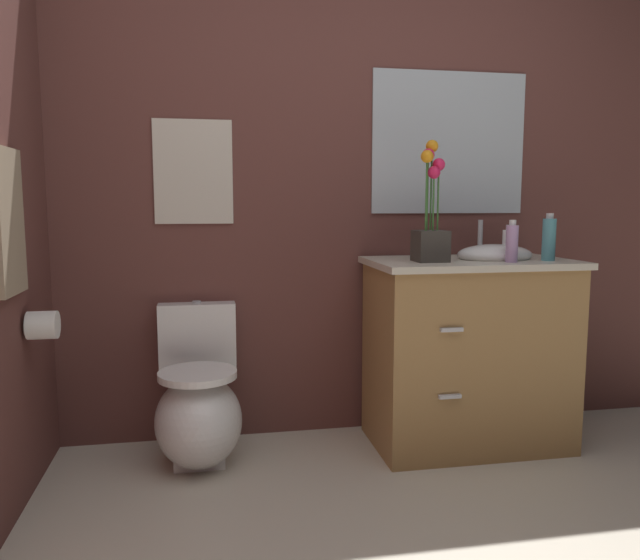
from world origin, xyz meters
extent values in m
cube|color=brown|center=(0.20, 1.66, 1.25)|extent=(4.04, 0.05, 2.50)
ellipsoid|color=white|center=(-0.65, 1.31, 0.20)|extent=(0.38, 0.48, 0.40)
cube|color=white|center=(-0.65, 1.36, 0.09)|extent=(0.22, 0.26, 0.18)
cube|color=white|center=(-0.65, 1.60, 0.52)|extent=(0.36, 0.13, 0.32)
cylinder|color=white|center=(-0.65, 1.29, 0.42)|extent=(0.34, 0.34, 0.03)
cylinder|color=#B7B7BC|center=(-0.65, 1.60, 0.68)|extent=(0.04, 0.04, 0.02)
cube|color=#9E7242|center=(0.62, 1.33, 0.43)|extent=(0.90, 0.52, 0.86)
cube|color=beige|center=(0.62, 1.33, 0.87)|extent=(0.94, 0.56, 0.03)
ellipsoid|color=white|center=(0.74, 1.33, 0.91)|extent=(0.36, 0.26, 0.10)
cylinder|color=#B7B7BC|center=(0.74, 1.49, 0.98)|extent=(0.02, 0.02, 0.18)
cube|color=#B7B7BC|center=(0.42, 1.06, 0.62)|extent=(0.10, 0.02, 0.02)
cube|color=#B7B7BC|center=(0.42, 1.06, 0.33)|extent=(0.10, 0.02, 0.02)
cube|color=#38332D|center=(0.39, 1.27, 0.96)|extent=(0.14, 0.14, 0.14)
cylinder|color=#386B2D|center=(0.42, 1.27, 1.17)|extent=(0.01, 0.01, 0.29)
sphere|color=#E01E51|center=(0.42, 1.27, 1.32)|extent=(0.06, 0.06, 0.06)
cylinder|color=#386B2D|center=(0.40, 1.31, 1.22)|extent=(0.01, 0.01, 0.37)
sphere|color=orange|center=(0.40, 1.31, 1.40)|extent=(0.06, 0.06, 0.06)
cylinder|color=#386B2D|center=(0.38, 1.28, 1.20)|extent=(0.01, 0.01, 0.33)
sphere|color=#E01E51|center=(0.38, 1.28, 1.36)|extent=(0.06, 0.06, 0.06)
cylinder|color=#386B2D|center=(0.36, 1.25, 1.19)|extent=(0.01, 0.01, 0.32)
sphere|color=orange|center=(0.36, 1.25, 1.35)|extent=(0.06, 0.06, 0.06)
cylinder|color=#386B2D|center=(0.40, 1.25, 1.16)|extent=(0.01, 0.01, 0.26)
sphere|color=#E01E51|center=(0.40, 1.25, 1.29)|extent=(0.06, 0.06, 0.06)
cylinder|color=#B28CBF|center=(0.74, 1.18, 0.97)|extent=(0.05, 0.05, 0.16)
cylinder|color=silver|center=(0.74, 1.18, 1.07)|extent=(0.03, 0.03, 0.02)
cylinder|color=white|center=(0.83, 1.37, 0.96)|extent=(0.07, 0.07, 0.13)
cylinder|color=silver|center=(0.83, 1.37, 1.04)|extent=(0.04, 0.04, 0.02)
cylinder|color=teal|center=(0.94, 1.21, 0.99)|extent=(0.06, 0.06, 0.19)
cylinder|color=#B7B7BC|center=(0.94, 1.21, 1.09)|extent=(0.03, 0.03, 0.02)
cube|color=beige|center=(-0.65, 1.63, 1.30)|extent=(0.36, 0.01, 0.48)
cube|color=#B2BCC6|center=(0.62, 1.63, 1.45)|extent=(0.80, 0.01, 0.70)
cube|color=gray|center=(-1.29, 1.01, 1.09)|extent=(0.03, 0.28, 0.52)
cylinder|color=white|center=(-1.23, 1.16, 0.68)|extent=(0.11, 0.11, 0.11)
camera|label=1|loc=(-0.61, -1.35, 1.15)|focal=34.62mm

